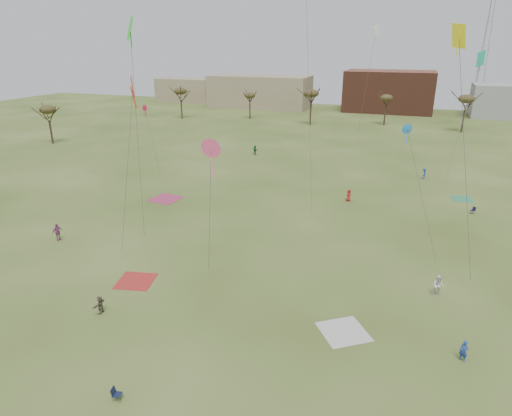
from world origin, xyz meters
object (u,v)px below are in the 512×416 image
(flyer_near_right, at_px, (464,351))
(camp_chair_center, at_px, (117,397))
(camp_chair_right, at_px, (472,212))
(radio_tower, at_px, (485,45))

(flyer_near_right, bearing_deg, camp_chair_center, -121.54)
(camp_chair_center, bearing_deg, flyer_near_right, -72.57)
(flyer_near_right, distance_m, camp_chair_center, 22.21)
(flyer_near_right, distance_m, camp_chair_right, 29.97)
(camp_chair_right, distance_m, radio_tower, 94.51)
(camp_chair_right, bearing_deg, radio_tower, 135.87)
(camp_chair_right, bearing_deg, flyer_near_right, -45.05)
(flyer_near_right, relative_size, camp_chair_center, 1.78)
(flyer_near_right, relative_size, camp_chair_right, 1.78)
(camp_chair_right, height_order, radio_tower, radio_tower)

